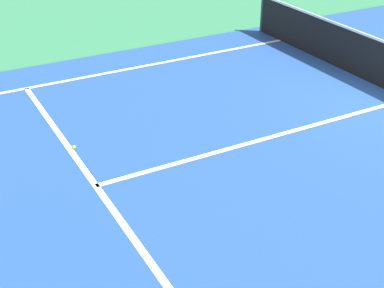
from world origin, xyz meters
name	(u,v)px	position (x,y,z in m)	size (l,w,h in m)	color
line_sideline_left	(48,84)	(-4.11, -5.95, 0.00)	(0.10, 11.89, 0.01)	white
line_service_near	(96,186)	(0.00, -6.40, 0.00)	(8.22, 0.10, 0.01)	white
line_center_service	(273,136)	(0.00, -3.20, 0.00)	(0.10, 6.40, 0.01)	white
tennis_ball_mid_court	(74,147)	(-1.22, -6.33, 0.03)	(0.07, 0.07, 0.07)	#CCE033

